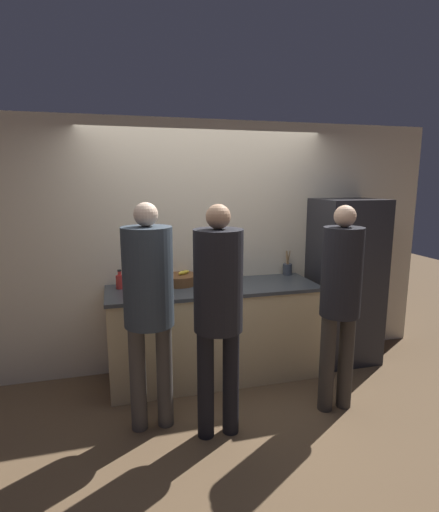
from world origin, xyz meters
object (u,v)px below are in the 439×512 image
utensil_crock (287,269)px  bottle_red (120,281)px  cup_white (147,292)px  person_right (341,292)px  bottle_green (156,284)px  person_center (218,300)px  person_left (149,295)px  fruit_bowl (180,279)px  refrigerator (345,281)px

utensil_crock → bottle_red: 1.82m
cup_white → person_right: bearing=-23.9°
bottle_green → person_center: bearing=-66.6°
person_left → utensil_crock: size_ratio=6.77×
person_left → fruit_bowl: person_left is taller
fruit_bowl → utensil_crock: (1.23, 0.09, 0.02)m
person_left → person_right: person_left is taller
person_left → utensil_crock: bearing=31.3°
utensil_crock → bottle_green: size_ratio=1.31×
person_right → cup_white: person_right is taller
utensil_crock → person_right: bearing=-91.5°
refrigerator → fruit_bowl: bearing=175.6°
person_left → bottle_red: size_ratio=9.76×
person_center → utensil_crock: (1.12, 1.22, -0.09)m
refrigerator → bottle_red: refrigerator is taller
bottle_green → cup_white: size_ratio=2.20×
refrigerator → utensil_crock: (-0.58, 0.23, 0.12)m
person_center → utensil_crock: person_center is taller
fruit_bowl → bottle_green: 0.38m
person_left → fruit_bowl: size_ratio=5.00×
fruit_bowl → bottle_red: size_ratio=1.95×
person_right → bottle_red: 2.06m
person_right → person_center: bearing=-175.2°
refrigerator → person_center: size_ratio=0.98×
person_center → person_right: person_center is taller
person_right → utensil_crock: (0.03, 1.13, -0.04)m
fruit_bowl → person_left: bearing=-113.5°
bottle_red → bottle_green: bearing=-36.8°
person_right → bottle_red: person_right is taller
refrigerator → bottle_red: bearing=177.2°
bottle_red → cup_white: size_ratio=2.00×
refrigerator → fruit_bowl: refrigerator is taller
bottle_red → fruit_bowl: bearing=2.1°
cup_white → bottle_green: bearing=40.7°
person_left → utensil_crock: 1.90m
refrigerator → person_left: size_ratio=0.98×
utensil_crock → fruit_bowl: bearing=-175.8°
fruit_bowl → utensil_crock: bearing=4.2°
person_center → cup_white: person_center is taller
refrigerator → cup_white: (-2.17, -0.20, 0.09)m
person_left → bottle_green: bearing=79.0°
person_right → bottle_green: (-1.47, 0.77, -0.03)m
person_left → person_center: size_ratio=1.00×
person_left → bottle_green: 0.65m
person_center → cup_white: size_ratio=19.41×
bottle_green → fruit_bowl: bearing=44.8°
person_right → bottle_red: (-1.79, 1.01, -0.04)m
refrigerator → bottle_green: refrigerator is taller
refrigerator → fruit_bowl: size_ratio=4.90×
utensil_crock → bottle_green: 1.54m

